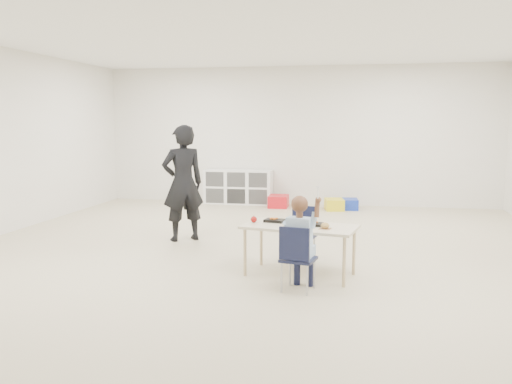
% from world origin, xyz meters
% --- Properties ---
extents(room, '(9.00, 9.02, 2.80)m').
position_xyz_m(room, '(0.00, 0.00, 1.40)').
color(room, beige).
rests_on(room, ground).
extents(table, '(1.32, 0.83, 0.56)m').
position_xyz_m(table, '(0.64, -0.72, 0.28)').
color(table, beige).
rests_on(table, ground).
extents(chair_near, '(0.38, 0.36, 0.67)m').
position_xyz_m(chair_near, '(0.69, -1.27, 0.34)').
color(chair_near, black).
rests_on(chair_near, ground).
extents(chair_far, '(0.38, 0.36, 0.67)m').
position_xyz_m(chair_far, '(0.59, -0.18, 0.34)').
color(chair_far, black).
rests_on(chair_far, ground).
extents(child, '(0.52, 0.52, 1.06)m').
position_xyz_m(child, '(0.69, -1.27, 0.53)').
color(child, '#BCD9FF').
rests_on(child, chair_near).
extents(lunch_tray_near, '(0.25, 0.20, 0.03)m').
position_xyz_m(lunch_tray_near, '(0.77, -0.70, 0.58)').
color(lunch_tray_near, black).
rests_on(lunch_tray_near, table).
extents(lunch_tray_far, '(0.25, 0.20, 0.03)m').
position_xyz_m(lunch_tray_far, '(0.33, -0.57, 0.58)').
color(lunch_tray_far, black).
rests_on(lunch_tray_far, table).
extents(milk_carton, '(0.08, 0.08, 0.10)m').
position_xyz_m(milk_carton, '(0.62, -0.84, 0.61)').
color(milk_carton, white).
rests_on(milk_carton, table).
extents(bread_roll, '(0.09, 0.09, 0.07)m').
position_xyz_m(bread_roll, '(0.92, -0.86, 0.59)').
color(bread_roll, tan).
rests_on(bread_roll, table).
extents(apple_near, '(0.07, 0.07, 0.07)m').
position_xyz_m(apple_near, '(0.55, -0.63, 0.60)').
color(apple_near, maroon).
rests_on(apple_near, table).
extents(apple_far, '(0.07, 0.07, 0.07)m').
position_xyz_m(apple_far, '(0.11, -0.65, 0.60)').
color(apple_far, maroon).
rests_on(apple_far, table).
extents(cubby_shelf, '(1.40, 0.40, 0.70)m').
position_xyz_m(cubby_shelf, '(-1.20, 4.28, 0.35)').
color(cubby_shelf, white).
rests_on(cubby_shelf, ground).
extents(adult, '(0.72, 0.67, 1.65)m').
position_xyz_m(adult, '(-1.19, 0.74, 0.82)').
color(adult, black).
rests_on(adult, ground).
extents(bin_red, '(0.39, 0.49, 0.24)m').
position_xyz_m(bin_red, '(-0.31, 3.98, 0.12)').
color(bin_red, red).
rests_on(bin_red, ground).
extents(bin_yellow, '(0.42, 0.49, 0.21)m').
position_xyz_m(bin_yellow, '(0.79, 3.85, 0.11)').
color(bin_yellow, yellow).
rests_on(bin_yellow, ground).
extents(bin_blue, '(0.37, 0.45, 0.20)m').
position_xyz_m(bin_blue, '(1.07, 3.98, 0.10)').
color(bin_blue, '#1631A8').
rests_on(bin_blue, ground).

